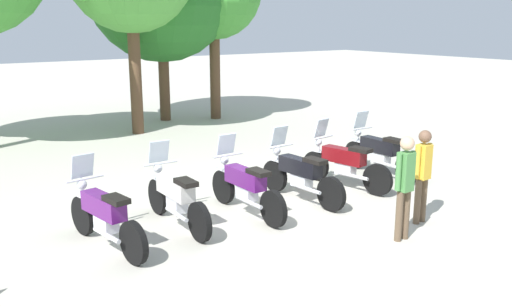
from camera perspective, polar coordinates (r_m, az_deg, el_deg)
ground_plane at (r=10.37m, az=1.58°, el=-5.38°), size 80.00×80.00×0.00m
motorcycle_0 at (r=8.65m, az=-15.44°, el=-6.18°), size 0.62×2.18×1.37m
motorcycle_1 at (r=9.30m, az=-8.32°, el=-4.43°), size 0.62×2.19×1.37m
motorcycle_2 at (r=9.77m, az=-1.12°, el=-3.38°), size 0.62×2.19×1.37m
motorcycle_3 at (r=10.54m, az=4.58°, el=-2.15°), size 0.62×2.19×1.37m
motorcycle_4 at (r=11.48m, az=9.08°, el=-0.96°), size 0.67×2.17×1.37m
motorcycle_5 at (r=12.54m, az=12.67°, el=0.11°), size 0.62×2.19×1.37m
person_0 at (r=8.79m, az=15.16°, el=-2.71°), size 0.40×0.22×1.67m
person_1 at (r=9.64m, az=16.88°, el=-1.64°), size 0.41×0.23×1.61m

